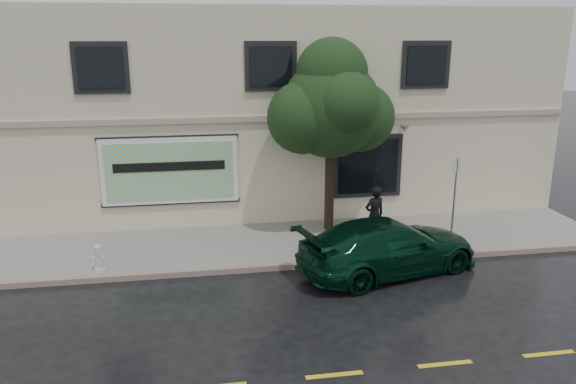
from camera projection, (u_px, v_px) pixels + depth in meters
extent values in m
plane|color=black|center=(300.00, 293.00, 13.81)|extent=(90.00, 90.00, 0.00)
cube|color=gray|center=(280.00, 243.00, 16.88)|extent=(20.00, 3.50, 0.15)
cube|color=slate|center=(290.00, 266.00, 15.22)|extent=(20.00, 0.18, 0.16)
cube|color=gold|center=(334.00, 375.00, 10.49)|extent=(19.00, 0.12, 0.01)
cube|color=beige|center=(257.00, 106.00, 21.40)|extent=(20.00, 8.00, 7.00)
cube|color=#9E9984|center=(271.00, 118.00, 17.54)|extent=(20.00, 0.12, 0.18)
cube|color=black|center=(368.00, 166.00, 18.50)|extent=(2.30, 0.10, 2.10)
cube|color=black|center=(368.00, 166.00, 18.44)|extent=(2.00, 0.05, 1.80)
cube|color=black|center=(100.00, 68.00, 16.26)|extent=(1.30, 0.05, 1.20)
cube|color=black|center=(271.00, 66.00, 17.05)|extent=(1.30, 0.05, 1.20)
cube|color=black|center=(427.00, 65.00, 17.84)|extent=(1.30, 0.05, 1.20)
cube|color=white|center=(170.00, 171.00, 17.43)|extent=(4.20, 0.06, 2.10)
cube|color=gold|center=(170.00, 171.00, 17.39)|extent=(3.90, 0.04, 1.80)
cube|color=black|center=(172.00, 203.00, 17.74)|extent=(4.30, 0.10, 0.10)
cube|color=black|center=(168.00, 137.00, 17.17)|extent=(4.30, 0.10, 0.10)
cube|color=black|center=(170.00, 167.00, 17.32)|extent=(3.40, 0.02, 0.28)
imported|color=black|center=(388.00, 246.00, 14.87)|extent=(5.38, 3.43, 1.45)
imported|color=black|center=(374.00, 215.00, 16.41)|extent=(0.73, 0.58, 1.77)
imported|color=black|center=(376.00, 176.00, 16.09)|extent=(1.12, 1.12, 0.64)
cylinder|color=black|center=(329.00, 188.00, 17.57)|extent=(0.29, 0.29, 2.71)
sphere|color=black|center=(331.00, 108.00, 16.89)|extent=(3.00, 3.00, 3.00)
cylinder|color=silver|center=(100.00, 269.00, 14.74)|extent=(0.28, 0.28, 0.08)
cylinder|color=silver|center=(99.00, 259.00, 14.65)|extent=(0.21, 0.21, 0.52)
sphere|color=silver|center=(98.00, 248.00, 14.57)|extent=(0.21, 0.21, 0.21)
cylinder|color=silver|center=(99.00, 258.00, 14.65)|extent=(0.30, 0.09, 0.09)
cylinder|color=gray|center=(454.00, 201.00, 16.35)|extent=(0.06, 0.06, 2.59)
cube|color=silver|center=(457.00, 167.00, 16.06)|extent=(0.30, 0.14, 0.42)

